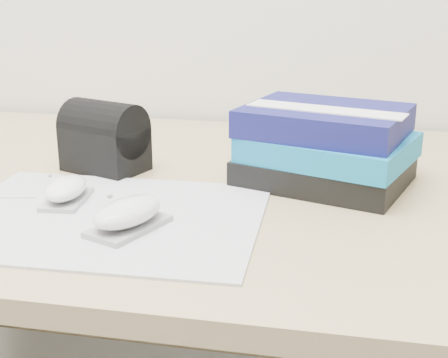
% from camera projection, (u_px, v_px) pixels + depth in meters
% --- Properties ---
extents(desk, '(1.60, 0.80, 0.73)m').
position_uv_depth(desk, '(277.00, 302.00, 1.07)').
color(desk, '#A2875A').
rests_on(desk, ground).
extents(mousepad, '(0.41, 0.32, 0.00)m').
position_uv_depth(mousepad, '(105.00, 217.00, 0.81)').
color(mousepad, '#94949C').
rests_on(mousepad, desk).
extents(mouse_rear, '(0.06, 0.10, 0.04)m').
position_uv_depth(mouse_rear, '(66.00, 190.00, 0.86)').
color(mouse_rear, '#99999B').
rests_on(mouse_rear, mousepad).
extents(mouse_front, '(0.09, 0.12, 0.04)m').
position_uv_depth(mouse_front, '(128.00, 214.00, 0.76)').
color(mouse_front, gray).
rests_on(mouse_front, mousepad).
extents(book_stack, '(0.29, 0.25, 0.12)m').
position_uv_depth(book_stack, '(326.00, 146.00, 0.93)').
color(book_stack, black).
rests_on(book_stack, desk).
extents(pouch, '(0.15, 0.12, 0.11)m').
position_uv_depth(pouch, '(104.00, 137.00, 1.00)').
color(pouch, black).
rests_on(pouch, desk).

